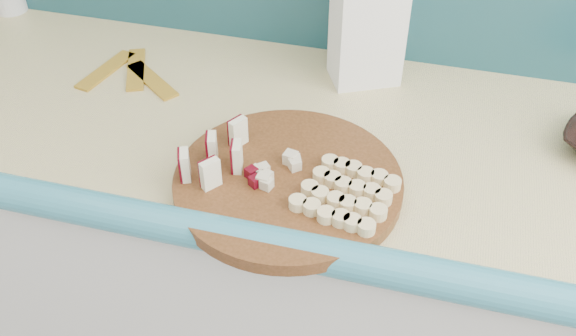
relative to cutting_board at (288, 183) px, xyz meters
The scene contains 7 objects.
kitchen_counter 0.50m from the cutting_board, 112.22° to the left, with size 2.20×0.63×0.91m.
cutting_board is the anchor object (origin of this frame).
apple_wedges 0.13m from the cutting_board, behind, with size 0.10×0.15×0.05m.
apple_chunks 0.03m from the cutting_board, 169.49° to the left, with size 0.06×0.06×0.02m.
banana_slices 0.10m from the cutting_board, 12.44° to the right, with size 0.16×0.16×0.02m.
flour_bag 0.38m from the cutting_board, 80.24° to the left, with size 0.13×0.09×0.22m, color white.
banana_peel 0.47m from the cutting_board, 148.16° to the left, with size 0.21×0.18×0.01m.
Camera 1 is at (0.37, 0.58, 1.63)m, focal length 40.00 mm.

